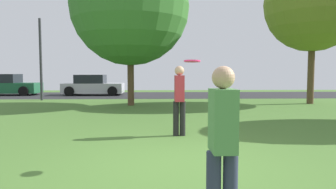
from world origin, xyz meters
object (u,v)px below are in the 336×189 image
Objects in this scene: parked_car_green at (5,86)px; parked_car_silver at (93,86)px; oak_tree_center at (313,4)px; maple_tree_far at (130,6)px; frisbee_disc at (192,61)px; person_thrower at (179,97)px; street_lamp_post at (41,60)px; person_catcher at (222,143)px.

parked_car_silver is at bearing -1.57° from parked_car_green.
maple_tree_far is (-8.80, -0.43, -0.29)m from oak_tree_center.
oak_tree_center is 19.61m from parked_car_green.
parked_car_green is at bearing 123.97° from frisbee_disc.
parked_car_silver is (-4.92, 13.84, -0.30)m from person_thrower.
parked_car_green is 1.11× the size of parked_car_silver.
person_thrower is at bearing -51.98° from parked_car_green.
parked_car_green reaches higher than parked_car_silver.
oak_tree_center is 14.21m from parked_car_silver.
frisbee_disc is 14.01m from street_lamp_post.
person_thrower is (1.75, -7.03, -3.65)m from maple_tree_far.
oak_tree_center is 4.56× the size of person_catcher.
parked_car_green is (-10.98, 16.31, -1.06)m from frisbee_disc.
street_lamp_post reaches higher than person_thrower.
street_lamp_post is (-6.96, 12.15, 0.54)m from frisbee_disc.
maple_tree_far is at bearing -28.54° from street_lamp_post.
street_lamp_post is (-5.17, 2.81, -2.33)m from maple_tree_far.
frisbee_disc is (-7.02, -9.76, -3.16)m from oak_tree_center.
street_lamp_post is at bearing 25.14° from person_catcher.
maple_tree_far is 6.34m from street_lamp_post.
oak_tree_center is at bearing -31.13° from person_catcher.
person_catcher is at bearing -59.23° from parked_car_green.
person_catcher is at bearing -120.28° from oak_tree_center.
frisbee_disc is at bearing -56.03° from parked_car_green.
street_lamp_post reaches higher than person_catcher.
maple_tree_far is 4.34× the size of person_thrower.
oak_tree_center is 10.99m from person_thrower.
frisbee_disc is (1.79, -9.33, -2.87)m from maple_tree_far.
frisbee_disc is at bearing -0.00° from person_catcher.
person_catcher is 4.60× the size of frisbee_disc.
person_thrower is 2.43m from frisbee_disc.
maple_tree_far reaches higher than person_catcher.
parked_car_silver is (-3.17, 6.81, -3.95)m from maple_tree_far.
frisbee_disc is 19.69m from parked_car_green.
frisbee_disc reaches higher than parked_car_green.
frisbee_disc is 0.08× the size of street_lamp_post.
frisbee_disc is at bearing -125.71° from oak_tree_center.
street_lamp_post is at bearing -116.71° from parked_car_silver.
frisbee_disc is 16.92m from parked_car_silver.
parked_car_silver is (-4.99, 18.34, -0.23)m from person_catcher.
oak_tree_center reaches higher than person_thrower.
person_thrower is 14.69m from parked_car_silver.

